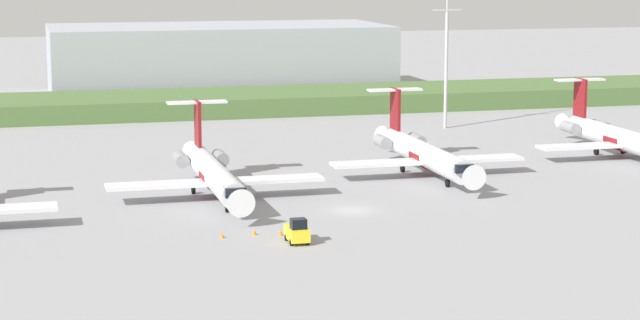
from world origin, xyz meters
TOP-DOWN VIEW (x-y plane):
  - ground_plane at (0.00, 30.00)m, footprint 500.00×500.00m
  - grass_berm at (0.00, 78.52)m, footprint 320.00×20.00m
  - regional_jet_second at (-12.27, 10.33)m, footprint 22.81×31.00m
  - regional_jet_third at (13.58, 16.76)m, footprint 22.81×31.00m
  - regional_jet_fourth at (41.67, 21.94)m, footprint 22.81×31.00m
  - antenna_mast at (29.54, 51.33)m, footprint 4.40×0.50m
  - distant_hangar at (4.69, 105.40)m, footprint 62.24×29.36m
  - baggage_tug at (-8.47, -11.69)m, footprint 1.72×3.20m
  - safety_cone_front_marker at (-14.63, -8.20)m, footprint 0.44×0.44m
  - safety_cone_mid_marker at (-11.56, -7.74)m, footprint 0.44×0.44m
  - safety_cone_rear_marker at (-9.29, -8.61)m, footprint 0.44×0.44m

SIDE VIEW (x-z plane):
  - ground_plane at x=0.00m, z-range 0.00..0.00m
  - safety_cone_front_marker at x=-14.63m, z-range 0.00..0.55m
  - safety_cone_mid_marker at x=-11.56m, z-range 0.00..0.55m
  - safety_cone_rear_marker at x=-9.29m, z-range 0.00..0.55m
  - baggage_tug at x=-8.47m, z-range -0.15..2.15m
  - grass_berm at x=0.00m, z-range 0.00..3.08m
  - regional_jet_second at x=-12.27m, z-range -1.96..7.04m
  - regional_jet_third at x=13.58m, z-range -1.96..7.04m
  - regional_jet_fourth at x=41.67m, z-range -1.96..7.04m
  - distant_hangar at x=4.69m, z-range 0.00..12.76m
  - antenna_mast at x=29.54m, z-range -2.35..24.54m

